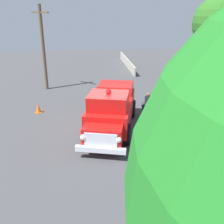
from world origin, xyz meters
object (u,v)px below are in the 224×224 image
object	(u,v)px
traffic_cone	(38,108)
lawn_chair_near_truck	(148,103)
utility_pole	(43,47)
classic_hot_rod	(198,134)
vintage_fire_truck	(111,109)
spectator_seated	(147,102)
oak_tree_left	(218,24)

from	to	relation	value
traffic_cone	lawn_chair_near_truck	bearing A→B (deg)	84.52
utility_pole	classic_hot_rod	bearing A→B (deg)	37.85
vintage_fire_truck	utility_pole	size ratio (longest dim) A/B	0.97
spectator_seated	utility_pole	size ratio (longest dim) A/B	0.20
utility_pole	spectator_seated	bearing A→B (deg)	49.08
utility_pole	vintage_fire_truck	bearing A→B (deg)	28.65
vintage_fire_truck	traffic_cone	xyz separation A→B (m)	(-2.93, -4.38, -0.89)
lawn_chair_near_truck	classic_hot_rod	bearing A→B (deg)	14.61
spectator_seated	oak_tree_left	distance (m)	11.18
vintage_fire_truck	spectator_seated	distance (m)	3.35
spectator_seated	utility_pole	world-z (taller)	utility_pole
classic_hot_rod	traffic_cone	distance (m)	9.85
classic_hot_rod	utility_pole	size ratio (longest dim) A/B	0.69
vintage_fire_truck	lawn_chair_near_truck	distance (m)	3.50
oak_tree_left	utility_pole	xyz separation A→B (m)	(0.93, -14.58, -1.60)
traffic_cone	classic_hot_rod	bearing A→B (deg)	56.61
vintage_fire_truck	utility_pole	xyz separation A→B (m)	(-8.24, -4.50, 2.21)
vintage_fire_truck	classic_hot_rod	size ratio (longest dim) A/B	1.40
spectator_seated	traffic_cone	bearing A→B (deg)	-96.23
classic_hot_rod	oak_tree_left	world-z (taller)	oak_tree_left
spectator_seated	traffic_cone	world-z (taller)	spectator_seated
classic_hot_rod	utility_pole	xyz separation A→B (m)	(-10.73, -8.34, 2.66)
vintage_fire_truck	spectator_seated	world-z (taller)	vintage_fire_truck
vintage_fire_truck	classic_hot_rod	bearing A→B (deg)	57.06
classic_hot_rod	traffic_cone	xyz separation A→B (m)	(-5.41, -8.21, -0.44)
lawn_chair_near_truck	spectator_seated	xyz separation A→B (m)	(0.08, -0.10, 0.11)
vintage_fire_truck	traffic_cone	bearing A→B (deg)	-123.77
spectator_seated	traffic_cone	size ratio (longest dim) A/B	2.03
spectator_seated	utility_pole	bearing A→B (deg)	-130.92
spectator_seated	oak_tree_left	bearing A→B (deg)	132.70
lawn_chair_near_truck	utility_pole	xyz separation A→B (m)	(-5.98, -7.10, 2.82)
utility_pole	traffic_cone	world-z (taller)	utility_pole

